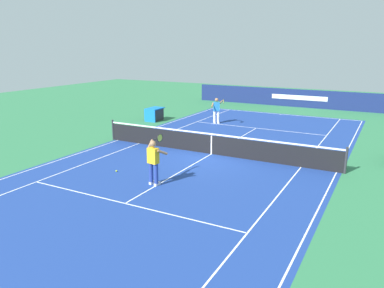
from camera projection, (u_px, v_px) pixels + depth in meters
ground_plane at (211, 154)px, 17.34m from camera, size 60.00×60.00×0.00m
court_slab at (211, 154)px, 17.33m from camera, size 24.20×11.40×0.00m
court_line_markings at (211, 154)px, 17.33m from camera, size 23.85×11.05×0.01m
tennis_net at (212, 144)px, 17.21m from camera, size 0.10×11.70×1.08m
stadium_barrier at (295, 98)px, 30.69m from camera, size 0.26×17.00×1.43m
tennis_player_near at (154, 160)px, 13.28m from camera, size 1.12×0.77×1.70m
tennis_player_far at (217, 109)px, 23.93m from camera, size 0.83×1.02×1.70m
tennis_ball at (116, 171)px, 14.88m from camera, size 0.07×0.07×0.07m
equipment_cart_tarped at (155, 114)px, 25.00m from camera, size 1.25×0.84×0.85m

